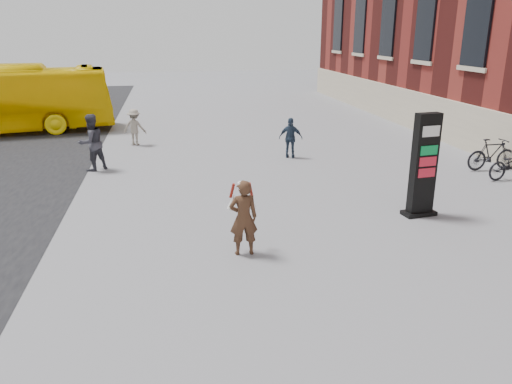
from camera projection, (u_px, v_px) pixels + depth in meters
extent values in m
plane|color=#9E9EA3|center=(275.00, 244.00, 11.20)|extent=(100.00, 100.00, 0.00)
cube|color=beige|center=(495.00, 136.00, 18.10)|extent=(0.18, 44.00, 1.80)
cube|color=black|center=(424.00, 166.00, 12.56)|extent=(0.67, 0.35, 2.66)
cube|color=black|center=(419.00, 213.00, 12.96)|extent=(0.90, 0.53, 0.11)
cube|color=white|center=(428.00, 130.00, 12.28)|extent=(0.51, 0.36, 0.27)
cube|color=#06672F|center=(425.00, 149.00, 12.43)|extent=(0.51, 0.36, 0.23)
cube|color=maroon|center=(424.00, 160.00, 12.52)|extent=(0.51, 0.36, 0.23)
cube|color=maroon|center=(423.00, 171.00, 12.61)|extent=(0.51, 0.36, 0.23)
imported|color=#402518|center=(243.00, 218.00, 10.47)|extent=(0.61, 0.40, 1.65)
cylinder|color=white|center=(243.00, 184.00, 10.23)|extent=(0.23, 0.23, 0.05)
cone|color=white|center=(251.00, 200.00, 10.63)|extent=(0.23, 0.23, 0.40)
cylinder|color=maroon|center=(251.00, 189.00, 10.56)|extent=(0.13, 0.13, 0.34)
cone|color=white|center=(232.00, 201.00, 10.56)|extent=(0.23, 0.22, 0.40)
cylinder|color=maroon|center=(232.00, 190.00, 10.49)|extent=(0.13, 0.13, 0.34)
imported|color=#383841|center=(91.00, 143.00, 16.83)|extent=(1.19, 1.15, 1.92)
imported|color=gray|center=(135.00, 127.00, 20.65)|extent=(1.10, 0.85, 1.50)
imported|color=#28374C|center=(291.00, 138.00, 18.58)|extent=(0.95, 0.64, 1.50)
imported|color=black|center=(492.00, 154.00, 16.99)|extent=(1.84, 0.57, 1.09)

